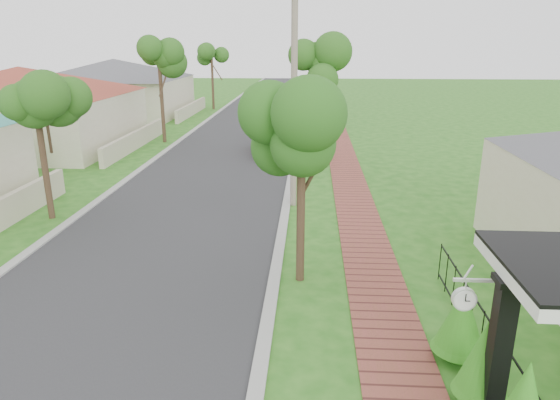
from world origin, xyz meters
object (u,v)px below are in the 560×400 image
(parked_car_white, at_px, (299,103))
(near_tree, at_px, (302,138))
(utility_pole, at_px, (294,98))
(station_clock, at_px, (465,297))
(parked_car_red, at_px, (271,139))
(porch_post, at_px, (498,357))

(parked_car_white, height_order, near_tree, near_tree)
(utility_pole, distance_m, station_clock, 11.25)
(parked_car_red, distance_m, station_clock, 20.39)
(parked_car_red, height_order, utility_pole, utility_pole)
(near_tree, bearing_deg, utility_pole, 93.75)
(near_tree, xyz_separation_m, station_clock, (2.75, -4.37, -1.76))
(parked_car_white, distance_m, near_tree, 34.14)
(utility_pole, height_order, station_clock, utility_pole)
(station_clock, bearing_deg, parked_car_white, 95.45)
(porch_post, bearing_deg, station_clock, 140.77)
(parked_car_red, xyz_separation_m, station_clock, (4.73, -19.79, 1.18))
(porch_post, bearing_deg, parked_car_white, 96.11)
(parked_car_white, bearing_deg, parked_car_red, -84.33)
(porch_post, bearing_deg, parked_car_red, 104.50)
(near_tree, height_order, utility_pole, utility_pole)
(parked_car_white, distance_m, utility_pole, 27.97)
(parked_car_white, bearing_deg, near_tree, -79.49)
(station_clock, bearing_deg, near_tree, 122.20)
(parked_car_white, relative_size, utility_pole, 0.50)
(parked_car_red, bearing_deg, near_tree, -89.00)
(parked_car_white, xyz_separation_m, station_clock, (3.66, -38.36, 1.30))
(station_clock, bearing_deg, porch_post, -39.23)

